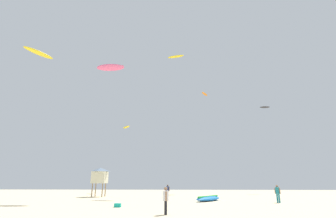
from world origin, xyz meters
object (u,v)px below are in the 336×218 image
at_px(kite_aloft_4, 39,53).
at_px(kite_aloft_0, 176,57).
at_px(cooler_box, 118,205).
at_px(lifeguard_tower, 100,175).
at_px(kite_grounded_near, 208,199).
at_px(kite_aloft_3, 110,67).
at_px(kite_aloft_2, 126,127).
at_px(kite_aloft_5, 265,107).
at_px(kite_aloft_1, 205,94).
at_px(person_foreground, 166,198).
at_px(person_midground, 278,192).
at_px(person_left, 168,190).

bearing_deg(kite_aloft_4, kite_aloft_0, 22.34).
distance_m(kite_aloft_0, kite_aloft_4, 22.37).
bearing_deg(cooler_box, lifeguard_tower, 113.59).
relative_size(kite_grounded_near, kite_aloft_0, 1.51).
bearing_deg(kite_aloft_0, kite_aloft_4, -157.66).
bearing_deg(kite_aloft_0, lifeguard_tower, -166.94).
relative_size(lifeguard_tower, kite_aloft_3, 1.07).
bearing_deg(kite_grounded_near, kite_aloft_2, 123.67).
bearing_deg(kite_aloft_5, kite_aloft_1, -176.35).
bearing_deg(person_foreground, kite_aloft_4, 134.79).
bearing_deg(person_foreground, kite_grounded_near, 62.02).
distance_m(kite_aloft_1, kite_aloft_4, 33.64).
bearing_deg(kite_aloft_1, lifeguard_tower, -140.45).
bearing_deg(person_midground, kite_aloft_5, 21.04).
relative_size(lifeguard_tower, kite_aloft_4, 0.92).
relative_size(kite_grounded_near, cooler_box, 8.46).
bearing_deg(kite_aloft_0, kite_aloft_3, -132.37).
height_order(person_left, kite_aloft_3, kite_aloft_3).
xyz_separation_m(person_foreground, kite_aloft_5, (19.99, 35.65, 17.05)).
bearing_deg(kite_aloft_4, kite_aloft_3, -6.82).
relative_size(person_left, kite_aloft_1, 0.59).
relative_size(person_midground, kite_aloft_3, 0.46).
height_order(person_midground, cooler_box, person_midground).
relative_size(cooler_box, kite_aloft_5, 0.25).
bearing_deg(kite_aloft_4, person_midground, -7.10).
bearing_deg(cooler_box, person_left, 76.06).
relative_size(person_midground, kite_aloft_5, 0.81).
bearing_deg(kite_aloft_1, kite_aloft_0, -117.58).
distance_m(person_midground, cooler_box, 16.68).
bearing_deg(cooler_box, person_foreground, -47.69).
bearing_deg(lifeguard_tower, person_midground, -23.31).
distance_m(person_midground, kite_aloft_0, 28.29).
height_order(person_foreground, kite_aloft_1, kite_aloft_1).
distance_m(kite_grounded_near, lifeguard_tower, 17.27).
distance_m(kite_grounded_near, cooler_box, 11.43).
relative_size(kite_aloft_0, kite_aloft_3, 0.81).
distance_m(person_left, kite_aloft_4, 27.88).
relative_size(kite_aloft_1, kite_aloft_4, 0.64).
height_order(person_midground, lifeguard_tower, lifeguard_tower).
distance_m(person_foreground, person_left, 19.28).
bearing_deg(kite_aloft_2, kite_aloft_4, -114.39).
xyz_separation_m(kite_aloft_0, kite_aloft_5, (19.55, 12.88, -6.03)).
height_order(kite_aloft_4, kite_aloft_5, kite_aloft_4).
xyz_separation_m(person_midground, lifeguard_tower, (-22.34, 9.63, 2.01)).
height_order(kite_aloft_0, kite_aloft_1, kite_aloft_0).
bearing_deg(kite_aloft_5, cooler_box, -128.40).
bearing_deg(kite_aloft_1, kite_aloft_2, -179.93).
distance_m(person_left, lifeguard_tower, 10.47).
relative_size(person_left, lifeguard_tower, 0.42).
distance_m(kite_grounded_near, kite_aloft_5, 33.28).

